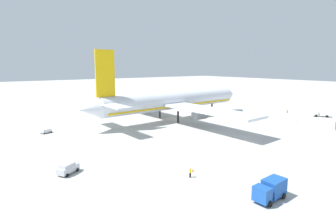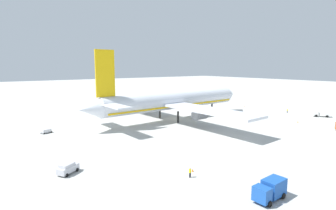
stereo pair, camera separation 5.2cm
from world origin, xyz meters
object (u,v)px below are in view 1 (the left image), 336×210
(traffic_cone_0, at_px, (244,106))
(traffic_cone_2, at_px, (193,170))
(traffic_cone_1, at_px, (298,122))
(traffic_cone_3, at_px, (220,104))
(service_truck_1, at_px, (270,189))
(ground_worker_2, at_px, (287,111))
(ground_worker_0, at_px, (190,173))
(service_van, at_px, (68,168))
(baggage_cart_0, at_px, (46,131))
(service_truck_0, at_px, (321,114))
(airliner, at_px, (172,101))

(traffic_cone_0, relative_size, traffic_cone_2, 1.00)
(traffic_cone_1, xyz_separation_m, traffic_cone_2, (-57.36, -10.75, 0.00))
(traffic_cone_2, height_order, traffic_cone_3, same)
(service_truck_1, bearing_deg, ground_worker_2, 28.35)
(traffic_cone_1, relative_size, traffic_cone_3, 1.00)
(service_truck_1, height_order, traffic_cone_3, service_truck_1)
(ground_worker_0, xyz_separation_m, traffic_cone_2, (2.08, 1.69, -0.62))
(traffic_cone_3, bearing_deg, service_van, -153.01)
(traffic_cone_0, height_order, traffic_cone_2, same)
(service_truck_1, bearing_deg, baggage_cart_0, 107.02)
(baggage_cart_0, bearing_deg, traffic_cone_2, -70.78)
(service_truck_1, relative_size, ground_worker_0, 3.32)
(traffic_cone_0, bearing_deg, service_truck_1, -139.58)
(traffic_cone_0, bearing_deg, service_truck_0, -83.31)
(service_truck_0, relative_size, service_truck_1, 1.01)
(airliner, distance_m, baggage_cart_0, 42.05)
(service_truck_0, height_order, service_truck_1, service_truck_1)
(service_truck_0, relative_size, ground_worker_0, 3.34)
(ground_worker_2, xyz_separation_m, traffic_cone_3, (-4.06, 33.80, -0.63))
(ground_worker_0, xyz_separation_m, traffic_cone_0, (73.19, 45.75, -0.62))
(baggage_cart_0, bearing_deg, ground_worker_0, -73.67)
(service_truck_0, distance_m, ground_worker_2, 12.45)
(service_truck_1, xyz_separation_m, traffic_cone_0, (68.66, 58.47, -1.32))
(service_truck_1, height_order, service_van, service_truck_1)
(traffic_cone_2, bearing_deg, traffic_cone_1, 10.61)
(ground_worker_2, height_order, traffic_cone_3, ground_worker_2)
(service_van, relative_size, traffic_cone_3, 7.98)
(service_truck_1, distance_m, traffic_cone_3, 97.19)
(service_truck_0, height_order, traffic_cone_1, service_truck_0)
(traffic_cone_1, bearing_deg, ground_worker_0, -168.18)
(service_van, bearing_deg, ground_worker_2, 6.66)
(airliner, bearing_deg, service_van, -147.86)
(service_truck_0, bearing_deg, ground_worker_0, -170.55)
(baggage_cart_0, bearing_deg, service_van, -95.05)
(baggage_cart_0, height_order, ground_worker_2, ground_worker_2)
(service_truck_1, distance_m, baggage_cart_0, 63.35)
(ground_worker_2, relative_size, traffic_cone_1, 3.22)
(airliner, distance_m, traffic_cone_1, 44.31)
(service_truck_0, xyz_separation_m, ground_worker_0, (-77.05, -12.83, -0.34))
(service_truck_1, relative_size, traffic_cone_1, 10.64)
(airliner, distance_m, ground_worker_0, 50.41)
(ground_worker_0, height_order, ground_worker_2, ground_worker_2)
(baggage_cart_0, xyz_separation_m, traffic_cone_0, (87.21, -2.10, -0.39))
(traffic_cone_1, distance_m, traffic_cone_3, 47.61)
(ground_worker_0, relative_size, traffic_cone_1, 3.20)
(traffic_cone_0, distance_m, traffic_cone_2, 83.66)
(ground_worker_0, bearing_deg, service_truck_1, -70.40)
(traffic_cone_1, height_order, traffic_cone_2, same)
(airliner, distance_m, traffic_cone_3, 46.80)
(service_truck_0, distance_m, ground_worker_0, 78.11)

